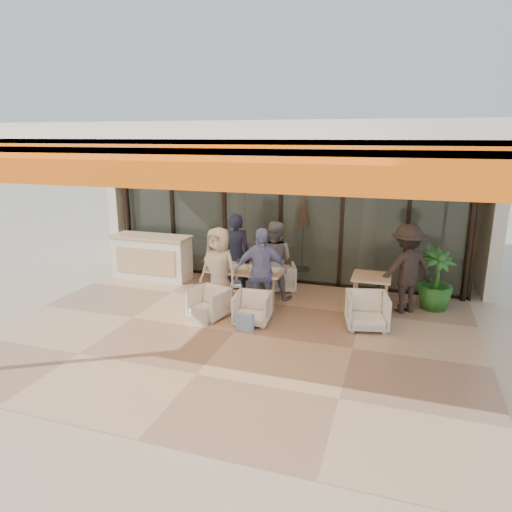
{
  "coord_description": "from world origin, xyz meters",
  "views": [
    {
      "loc": [
        2.59,
        -6.73,
        3.28
      ],
      "look_at": [
        0.1,
        0.9,
        1.15
      ],
      "focal_mm": 32.0,
      "sensor_mm": 36.0,
      "label": 1
    }
  ],
  "objects_px": {
    "standing_woman": "(406,269)",
    "potted_palm": "(435,280)",
    "chair_far_right": "(280,276)",
    "dining_table": "(247,270)",
    "diner_grey": "(274,260)",
    "chair_near_left": "(209,302)",
    "side_table": "(371,281)",
    "host_counter": "(152,257)",
    "diner_navy": "(235,254)",
    "diner_cream": "(219,269)",
    "chair_near_right": "(252,307)",
    "diner_periwinkle": "(261,272)",
    "chair_far_left": "(244,273)",
    "side_chair": "(367,309)"
  },
  "relations": [
    {
      "from": "standing_woman",
      "to": "potted_palm",
      "type": "height_order",
      "value": "standing_woman"
    },
    {
      "from": "chair_far_right",
      "to": "dining_table",
      "type": "bearing_deg",
      "value": 45.49
    },
    {
      "from": "standing_woman",
      "to": "diner_grey",
      "type": "bearing_deg",
      "value": -32.26
    },
    {
      "from": "chair_near_left",
      "to": "side_table",
      "type": "relative_size",
      "value": 0.85
    },
    {
      "from": "host_counter",
      "to": "diner_navy",
      "type": "relative_size",
      "value": 1.07
    },
    {
      "from": "dining_table",
      "to": "potted_palm",
      "type": "height_order",
      "value": "potted_palm"
    },
    {
      "from": "diner_cream",
      "to": "host_counter",
      "type": "bearing_deg",
      "value": 161.93
    },
    {
      "from": "chair_near_left",
      "to": "chair_near_right",
      "type": "distance_m",
      "value": 0.84
    },
    {
      "from": "diner_navy",
      "to": "dining_table",
      "type": "bearing_deg",
      "value": 111.1
    },
    {
      "from": "diner_grey",
      "to": "standing_woman",
      "type": "distance_m",
      "value": 2.57
    },
    {
      "from": "diner_grey",
      "to": "side_table",
      "type": "relative_size",
      "value": 2.18
    },
    {
      "from": "host_counter",
      "to": "standing_woman",
      "type": "xyz_separation_m",
      "value": [
        5.64,
        -0.39,
        0.32
      ]
    },
    {
      "from": "chair_near_left",
      "to": "diner_periwinkle",
      "type": "height_order",
      "value": "diner_periwinkle"
    },
    {
      "from": "chair_far_left",
      "to": "side_chair",
      "type": "height_order",
      "value": "side_chair"
    },
    {
      "from": "diner_cream",
      "to": "diner_periwinkle",
      "type": "xyz_separation_m",
      "value": [
        0.84,
        0.0,
        0.02
      ]
    },
    {
      "from": "chair_near_left",
      "to": "diner_cream",
      "type": "xyz_separation_m",
      "value": [
        0.0,
        0.5,
        0.49
      ]
    },
    {
      "from": "diner_grey",
      "to": "potted_palm",
      "type": "xyz_separation_m",
      "value": [
        3.12,
        0.34,
        -0.21
      ]
    },
    {
      "from": "host_counter",
      "to": "diner_grey",
      "type": "relative_size",
      "value": 1.14
    },
    {
      "from": "dining_table",
      "to": "side_table",
      "type": "relative_size",
      "value": 2.01
    },
    {
      "from": "dining_table",
      "to": "chair_near_right",
      "type": "height_order",
      "value": "dining_table"
    },
    {
      "from": "diner_navy",
      "to": "diner_cream",
      "type": "relative_size",
      "value": 1.08
    },
    {
      "from": "diner_cream",
      "to": "chair_far_left",
      "type": "bearing_deg",
      "value": 102.1
    },
    {
      "from": "diner_navy",
      "to": "side_table",
      "type": "xyz_separation_m",
      "value": [
        2.8,
        -0.23,
        -0.23
      ]
    },
    {
      "from": "dining_table",
      "to": "diner_navy",
      "type": "bearing_deg",
      "value": 133.02
    },
    {
      "from": "chair_near_left",
      "to": "diner_periwinkle",
      "type": "xyz_separation_m",
      "value": [
        0.84,
        0.5,
        0.51
      ]
    },
    {
      "from": "diner_navy",
      "to": "side_chair",
      "type": "distance_m",
      "value": 3.02
    },
    {
      "from": "standing_woman",
      "to": "potted_palm",
      "type": "xyz_separation_m",
      "value": [
        0.55,
        0.33,
        -0.25
      ]
    },
    {
      "from": "potted_palm",
      "to": "diner_grey",
      "type": "bearing_deg",
      "value": -173.77
    },
    {
      "from": "chair_far_left",
      "to": "chair_far_right",
      "type": "relative_size",
      "value": 0.97
    },
    {
      "from": "potted_palm",
      "to": "chair_near_right",
      "type": "bearing_deg",
      "value": -150.82
    },
    {
      "from": "dining_table",
      "to": "diner_navy",
      "type": "distance_m",
      "value": 0.63
    },
    {
      "from": "host_counter",
      "to": "diner_periwinkle",
      "type": "xyz_separation_m",
      "value": [
        3.08,
        -1.3,
        0.3
      ]
    },
    {
      "from": "dining_table",
      "to": "diner_grey",
      "type": "height_order",
      "value": "diner_grey"
    },
    {
      "from": "dining_table",
      "to": "chair_near_left",
      "type": "xyz_separation_m",
      "value": [
        -0.41,
        -0.96,
        -0.37
      ]
    },
    {
      "from": "diner_grey",
      "to": "diner_periwinkle",
      "type": "xyz_separation_m",
      "value": [
        0.0,
        -0.9,
        0.02
      ]
    },
    {
      "from": "diner_cream",
      "to": "side_chair",
      "type": "xyz_separation_m",
      "value": [
        2.8,
        -0.08,
        -0.45
      ]
    },
    {
      "from": "chair_near_left",
      "to": "standing_woman",
      "type": "bearing_deg",
      "value": 36.52
    },
    {
      "from": "chair_near_right",
      "to": "side_table",
      "type": "bearing_deg",
      "value": 25.98
    },
    {
      "from": "host_counter",
      "to": "side_chair",
      "type": "relative_size",
      "value": 2.61
    },
    {
      "from": "diner_navy",
      "to": "side_table",
      "type": "distance_m",
      "value": 2.82
    },
    {
      "from": "chair_near_left",
      "to": "side_chair",
      "type": "distance_m",
      "value": 2.84
    },
    {
      "from": "host_counter",
      "to": "diner_cream",
      "type": "relative_size",
      "value": 1.15
    },
    {
      "from": "diner_cream",
      "to": "side_table",
      "type": "height_order",
      "value": "diner_cream"
    },
    {
      "from": "chair_far_left",
      "to": "chair_near_right",
      "type": "relative_size",
      "value": 1.01
    },
    {
      "from": "chair_far_right",
      "to": "side_table",
      "type": "bearing_deg",
      "value": 139.3
    },
    {
      "from": "chair_far_right",
      "to": "potted_palm",
      "type": "bearing_deg",
      "value": 156.83
    },
    {
      "from": "host_counter",
      "to": "dining_table",
      "type": "relative_size",
      "value": 1.23
    },
    {
      "from": "dining_table",
      "to": "chair_near_right",
      "type": "distance_m",
      "value": 1.11
    },
    {
      "from": "side_chair",
      "to": "standing_woman",
      "type": "height_order",
      "value": "standing_woman"
    },
    {
      "from": "chair_near_right",
      "to": "diner_periwinkle",
      "type": "relative_size",
      "value": 0.38
    }
  ]
}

